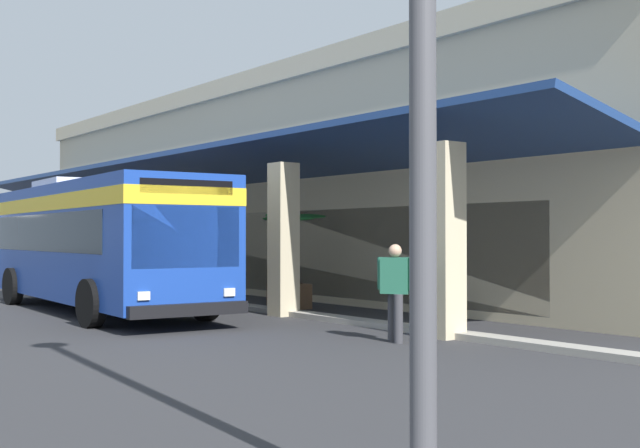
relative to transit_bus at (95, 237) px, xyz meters
The scene contains 6 objects.
ground 9.36m from the transit_bus, 131.11° to the left, with size 120.00×120.00×0.00m, color #2D2D30.
curb_strip 5.36m from the transit_bus, 140.28° to the left, with size 37.46×0.50×0.12m, color #9E998E.
plaza_building 13.53m from the transit_bus, 106.81° to the left, with size 31.51×17.31×7.11m.
transit_bus is the anchor object (origin of this frame).
pedestrian 9.24m from the transit_bus, 11.88° to the left, with size 0.65×0.44×1.72m.
potted_palm 5.03m from the transit_bus, 58.99° to the left, with size 1.80×1.87×2.50m.
Camera 1 is at (25.56, -6.67, 1.86)m, focal length 45.44 mm.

